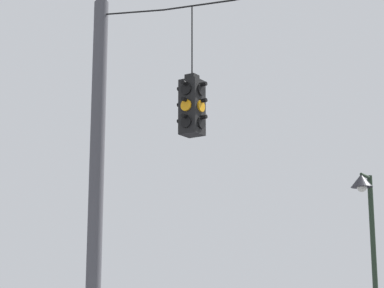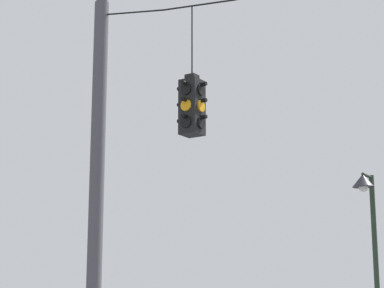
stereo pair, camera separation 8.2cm
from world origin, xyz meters
TOP-DOWN VIEW (x-y plane):
  - utility_pole_left at (-5.10, 0.13)m, footprint 0.27×0.27m
  - traffic_light_near_left_pole at (-3.03, 0.13)m, footprint 0.58×0.58m
  - street_lamp at (-2.24, 6.18)m, footprint 0.50×0.85m

SIDE VIEW (x-z plane):
  - street_lamp at x=-2.24m, z-range 1.24..6.16m
  - utility_pole_left at x=-5.10m, z-range -0.01..7.75m
  - traffic_light_near_left_pole at x=-3.03m, z-range 4.06..6.38m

